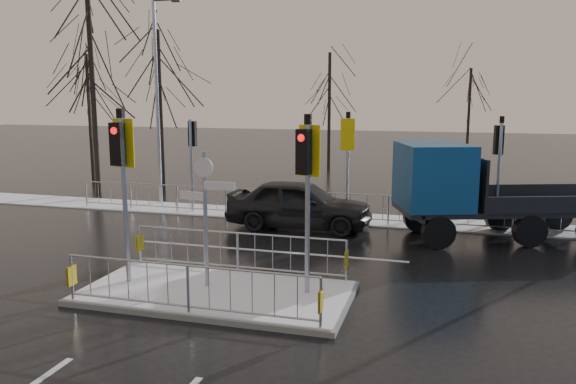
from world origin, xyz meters
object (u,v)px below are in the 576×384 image
(traffic_island, at_px, (215,279))
(street_lamp_left, at_px, (158,94))
(car_far_lane, at_px, (299,204))
(flatbed_truck, at_px, (462,189))

(traffic_island, xyz_separation_m, street_lamp_left, (-6.42, 9.49, 4.10))
(traffic_island, distance_m, car_far_lane, 6.80)
(car_far_lane, bearing_deg, flatbed_truck, -91.51)
(traffic_island, xyz_separation_m, flatbed_truck, (5.35, 6.72, 1.20))
(traffic_island, distance_m, street_lamp_left, 12.17)
(traffic_island, height_order, street_lamp_left, street_lamp_left)
(traffic_island, bearing_deg, street_lamp_left, 124.07)
(car_far_lane, xyz_separation_m, street_lamp_left, (-6.58, 2.71, 3.66))
(traffic_island, height_order, flatbed_truck, traffic_island)
(traffic_island, relative_size, street_lamp_left, 0.73)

